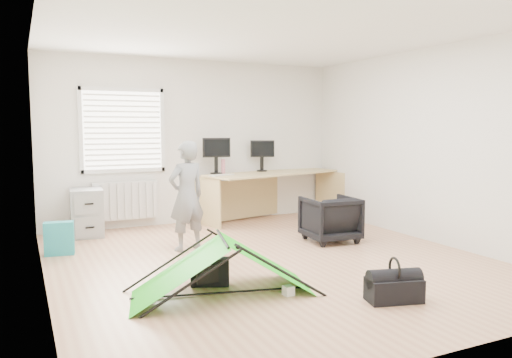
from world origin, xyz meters
name	(u,v)px	position (x,y,z in m)	size (l,w,h in m)	color
ground	(270,260)	(0.00, 0.00, 0.00)	(5.50, 5.50, 0.00)	tan
back_wall	(196,142)	(0.00, 2.75, 1.35)	(5.00, 0.02, 2.70)	silver
window	(123,130)	(-1.20, 2.71, 1.55)	(1.20, 0.06, 1.20)	silver
radiator	(125,200)	(-1.20, 2.67, 0.45)	(1.00, 0.12, 0.60)	silver
desk	(273,196)	(1.23, 2.31, 0.42)	(2.43, 0.77, 0.83)	tan
filing_cabinet	(87,212)	(-1.82, 2.40, 0.35)	(0.45, 0.60, 0.70)	#929497
monitor_left	(216,161)	(0.24, 2.44, 1.05)	(0.46, 0.10, 0.44)	black
monitor_right	(262,160)	(1.13, 2.54, 1.03)	(0.41, 0.09, 0.40)	black
keyboard	(222,175)	(0.22, 2.13, 0.84)	(0.41, 0.14, 0.02)	beige
thermos	(223,166)	(0.38, 2.46, 0.95)	(0.07, 0.07, 0.24)	#C56E7C
office_chair	(330,219)	(1.22, 0.54, 0.32)	(0.68, 0.70, 0.64)	black
person	(187,196)	(-0.74, 0.93, 0.71)	(0.52, 0.34, 1.43)	gray
kite	(223,266)	(-0.96, -0.89, 0.27)	(1.76, 0.77, 0.54)	#18C412
storage_crate	(321,219)	(1.58, 1.32, 0.15)	(0.54, 0.38, 0.30)	silver
tote_bag	(59,238)	(-2.27, 1.37, 0.21)	(0.35, 0.15, 0.42)	teal
laptop_bag	(210,272)	(-0.99, -0.60, 0.14)	(0.39, 0.12, 0.29)	black
white_box	(288,291)	(-0.41, -1.19, 0.05)	(0.09, 0.09, 0.09)	silver
duffel_bag	(394,290)	(0.38, -1.75, 0.11)	(0.50, 0.25, 0.22)	black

